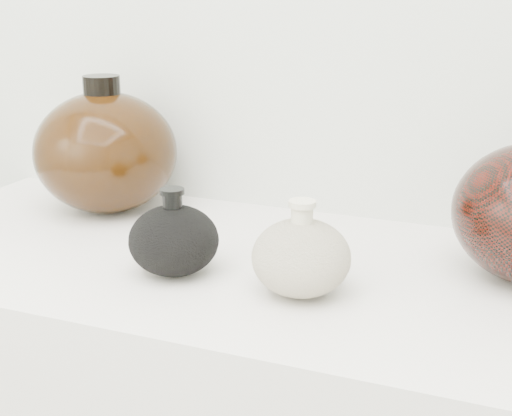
% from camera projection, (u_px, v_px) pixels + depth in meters
% --- Properties ---
extents(black_gourd_vase, '(0.16, 0.16, 0.12)m').
position_uv_depth(black_gourd_vase, '(174.00, 240.00, 0.94)').
color(black_gourd_vase, black).
rests_on(black_gourd_vase, display_counter).
extents(cream_gourd_vase, '(0.15, 0.15, 0.12)m').
position_uv_depth(cream_gourd_vase, '(301.00, 257.00, 0.88)').
color(cream_gourd_vase, '#C4B49C').
rests_on(cream_gourd_vase, display_counter).
extents(left_round_pot, '(0.28, 0.28, 0.23)m').
position_uv_depth(left_round_pot, '(106.00, 152.00, 1.19)').
color(left_round_pot, black).
rests_on(left_round_pot, display_counter).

